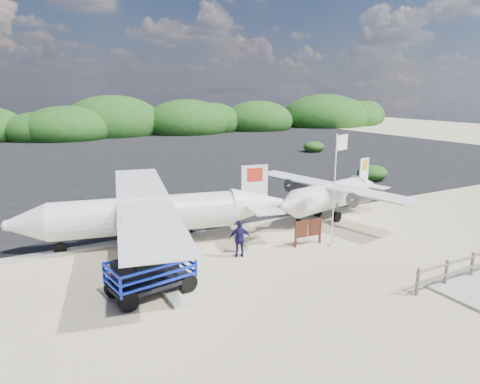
{
  "coord_description": "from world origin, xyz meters",
  "views": [
    {
      "loc": [
        -8.88,
        -14.03,
        6.92
      ],
      "look_at": [
        1.49,
        5.07,
        1.75
      ],
      "focal_mm": 32.0,
      "sensor_mm": 36.0,
      "label": 1
    }
  ],
  "objects": [
    {
      "name": "lagoon",
      "position": [
        -9.0,
        1.5,
        0.0
      ],
      "size": [
        9.0,
        7.0,
        0.4
      ],
      "primitive_type": null,
      "color": "#B2B2B2",
      "rests_on": "ground"
    },
    {
      "name": "vegetation_band",
      "position": [
        0.0,
        55.0,
        0.0
      ],
      "size": [
        124.0,
        8.0,
        4.4
      ],
      "primitive_type": null,
      "color": "#B2B2B2",
      "rests_on": "ground"
    },
    {
      "name": "ground",
      "position": [
        0.0,
        0.0,
        0.0
      ],
      "size": [
        160.0,
        160.0,
        0.0
      ],
      "primitive_type": "plane",
      "color": "beige"
    },
    {
      "name": "flagpole",
      "position": [
        3.6,
        0.19,
        0.0
      ],
      "size": [
        1.11,
        0.77,
        5.11
      ],
      "primitive_type": null,
      "rotation": [
        0.0,
        0.0,
        0.37
      ],
      "color": "white",
      "rests_on": "ground"
    },
    {
      "name": "baggage_cart",
      "position": [
        -5.06,
        -0.55,
        0.0
      ],
      "size": [
        3.33,
        2.24,
        1.55
      ],
      "primitive_type": null,
      "rotation": [
        0.0,
        0.0,
        0.16
      ],
      "color": "#0E28D3",
      "rests_on": "ground"
    },
    {
      "name": "aircraft_large",
      "position": [
        17.46,
        19.98,
        0.0
      ],
      "size": [
        17.66,
        17.66,
        4.45
      ],
      "primitive_type": null,
      "rotation": [
        0.0,
        0.0,
        2.93
      ],
      "color": "#B2B2B2",
      "rests_on": "ground"
    },
    {
      "name": "signboard",
      "position": [
        2.68,
        0.76,
        0.0
      ],
      "size": [
        1.52,
        0.22,
        1.25
      ],
      "primitive_type": null,
      "rotation": [
        0.0,
        0.0,
        -0.05
      ],
      "color": "#4E2216",
      "rests_on": "ground"
    },
    {
      "name": "crew_a",
      "position": [
        -4.07,
        4.32,
        0.84
      ],
      "size": [
        0.62,
        0.41,
        1.67
      ],
      "primitive_type": "imported",
      "rotation": [
        0.0,
        0.0,
        3.16
      ],
      "color": "#1D1652",
      "rests_on": "ground"
    },
    {
      "name": "crew_c",
      "position": [
        -0.71,
        1.01,
        0.81
      ],
      "size": [
        1.03,
        0.71,
        1.62
      ],
      "primitive_type": "imported",
      "rotation": [
        0.0,
        0.0,
        2.77
      ],
      "color": "#1D1652",
      "rests_on": "ground"
    },
    {
      "name": "asphalt_apron",
      "position": [
        0.0,
        30.0,
        0.0
      ],
      "size": [
        90.0,
        50.0,
        0.04
      ],
      "primitive_type": null,
      "color": "#B2B2B2",
      "rests_on": "ground"
    },
    {
      "name": "fence",
      "position": [
        6.0,
        -5.0,
        0.0
      ],
      "size": [
        6.4,
        2.0,
        1.1
      ],
      "primitive_type": null,
      "color": "#B2B2B2",
      "rests_on": "ground"
    },
    {
      "name": "crew_b",
      "position": [
        -1.63,
        5.11,
        0.94
      ],
      "size": [
        1.01,
        0.84,
        1.88
      ],
      "primitive_type": "imported",
      "rotation": [
        0.0,
        0.0,
        3.29
      ],
      "color": "#1D1652",
      "rests_on": "ground"
    }
  ]
}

